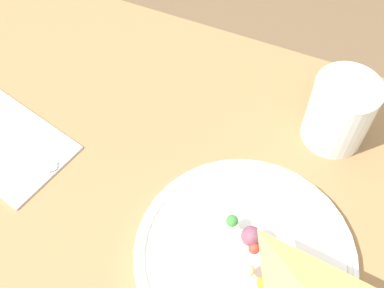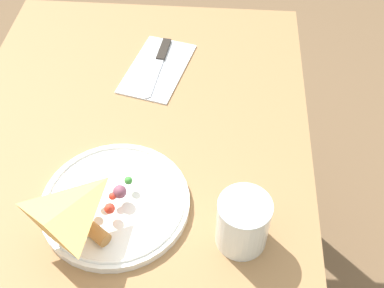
# 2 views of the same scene
# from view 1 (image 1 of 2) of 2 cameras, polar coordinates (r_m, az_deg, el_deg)

# --- Properties ---
(dining_table) EXTENTS (0.99, 0.70, 0.72)m
(dining_table) POSITION_cam_1_polar(r_m,az_deg,el_deg) (0.71, -4.12, -13.24)
(dining_table) COLOR olive
(dining_table) RESTS_ON ground_plane
(plate_pizza) EXTENTS (0.26, 0.26, 0.05)m
(plate_pizza) POSITION_cam_1_polar(r_m,az_deg,el_deg) (0.57, 6.66, -12.80)
(plate_pizza) COLOR white
(plate_pizza) RESTS_ON dining_table
(milk_glass) EXTENTS (0.09, 0.09, 0.10)m
(milk_glass) POSITION_cam_1_polar(r_m,az_deg,el_deg) (0.66, 17.03, 3.40)
(milk_glass) COLOR white
(milk_glass) RESTS_ON dining_table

